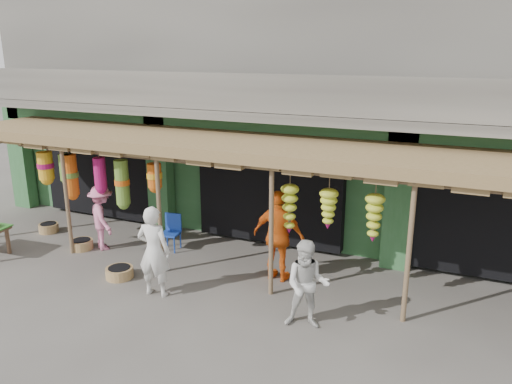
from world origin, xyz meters
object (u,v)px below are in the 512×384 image
at_px(blue_chair, 172,230).
at_px(person_front, 154,251).
at_px(person_right, 307,285).
at_px(person_vendor, 279,236).
at_px(person_shopper, 102,217).

relative_size(blue_chair, person_front, 0.47).
bearing_deg(blue_chair, person_right, -34.59).
distance_m(person_right, person_vendor, 1.87).
xyz_separation_m(person_front, person_shopper, (-2.47, 1.44, -0.12)).
xyz_separation_m(person_vendor, person_shopper, (-4.40, -0.13, -0.17)).
distance_m(person_right, person_shopper, 5.67).
xyz_separation_m(person_front, person_right, (3.03, 0.07, -0.12)).
distance_m(blue_chair, person_vendor, 3.00).
bearing_deg(person_shopper, person_front, -175.94).
height_order(blue_chair, person_vendor, person_vendor).
bearing_deg(person_shopper, blue_chair, -122.19).
bearing_deg(blue_chair, person_vendor, -17.97).
relative_size(person_front, person_vendor, 0.94).
height_order(blue_chair, person_front, person_front).
distance_m(blue_chair, person_front, 2.35).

